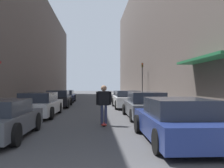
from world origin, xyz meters
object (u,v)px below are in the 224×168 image
(parked_car_right_0, at_px, (177,121))
(parked_car_right_3, at_px, (122,97))
(parked_car_right_2, at_px, (127,99))
(skateboarder, at_px, (104,101))
(parked_car_left_0, at_px, (1,119))
(parked_car_left_2, at_px, (59,99))
(parked_car_left_3, at_px, (65,96))
(traffic_light, at_px, (142,78))
(parked_car_left_1, at_px, (40,105))
(parked_car_right_1, at_px, (145,106))

(parked_car_right_0, relative_size, parked_car_right_3, 1.02)
(parked_car_right_2, distance_m, skateboarder, 8.45)
(parked_car_left_0, relative_size, parked_car_right_2, 0.91)
(parked_car_left_2, height_order, parked_car_right_2, parked_car_left_2)
(parked_car_left_3, relative_size, traffic_light, 1.06)
(parked_car_left_3, distance_m, traffic_light, 8.04)
(parked_car_right_2, relative_size, traffic_light, 1.17)
(parked_car_left_1, distance_m, traffic_light, 13.77)
(parked_car_right_1, bearing_deg, skateboarder, -134.53)
(parked_car_right_0, relative_size, parked_car_right_1, 0.96)
(traffic_light, bearing_deg, parked_car_right_1, -100.33)
(parked_car_left_2, bearing_deg, parked_car_left_0, -90.86)
(parked_car_right_0, height_order, parked_car_right_3, parked_car_right_0)
(parked_car_left_1, bearing_deg, parked_car_right_1, -10.82)
(parked_car_right_2, bearing_deg, parked_car_left_3, 129.62)
(parked_car_left_3, height_order, parked_car_right_3, parked_car_left_3)
(parked_car_right_2, height_order, parked_car_right_3, parked_car_right_2)
(parked_car_right_2, bearing_deg, parked_car_left_2, 166.80)
(parked_car_left_2, relative_size, parked_car_right_2, 0.97)
(parked_car_left_3, height_order, parked_car_right_2, parked_car_right_2)
(parked_car_right_2, bearing_deg, parked_car_left_1, -138.56)
(parked_car_right_1, distance_m, traffic_light, 12.57)
(parked_car_left_0, bearing_deg, parked_car_right_1, 39.18)
(parked_car_left_2, height_order, traffic_light, traffic_light)
(parked_car_right_0, bearing_deg, parked_car_right_2, 90.08)
(parked_car_left_1, height_order, parked_car_right_1, parked_car_right_1)
(parked_car_right_1, xyz_separation_m, traffic_light, (2.23, 12.23, 1.84))
(parked_car_left_2, xyz_separation_m, parked_car_left_3, (-0.11, 5.29, -0.03))
(parked_car_right_3, relative_size, skateboarder, 2.64)
(parked_car_left_0, distance_m, parked_car_left_2, 11.76)
(parked_car_left_2, xyz_separation_m, parked_car_right_0, (5.32, -12.67, -0.00))
(skateboarder, relative_size, traffic_light, 0.44)
(parked_car_left_3, distance_m, parked_car_right_2, 8.48)
(parked_car_left_1, xyz_separation_m, skateboarder, (3.40, -3.36, 0.42))
(parked_car_left_2, distance_m, parked_car_right_2, 5.45)
(parked_car_left_1, bearing_deg, parked_car_right_0, -50.25)
(parked_car_left_0, height_order, traffic_light, traffic_light)
(parked_car_right_3, bearing_deg, parked_car_left_2, -143.08)
(parked_car_left_1, xyz_separation_m, parked_car_right_2, (5.47, 4.83, 0.01))
(parked_car_left_1, height_order, parked_car_right_3, parked_car_left_1)
(parked_car_left_0, relative_size, parked_car_right_0, 0.89)
(parked_car_left_0, xyz_separation_m, parked_car_left_1, (0.01, 5.69, 0.03))
(parked_car_left_2, bearing_deg, parked_car_right_0, -67.21)
(parked_car_right_3, bearing_deg, parked_car_left_3, 168.10)
(parked_car_left_2, relative_size, skateboarder, 2.57)
(parked_car_left_0, bearing_deg, parked_car_left_3, 89.76)
(parked_car_right_2, xyz_separation_m, skateboarder, (-2.07, -8.19, 0.41))
(parked_car_left_1, height_order, parked_car_right_0, same)
(parked_car_right_1, bearing_deg, traffic_light, 79.67)
(parked_car_left_0, distance_m, parked_car_right_1, 7.30)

